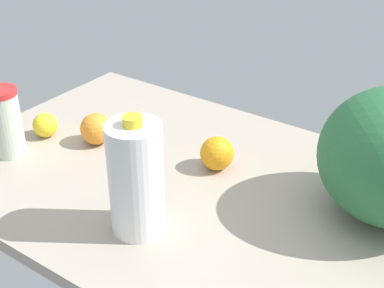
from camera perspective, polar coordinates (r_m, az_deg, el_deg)
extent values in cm
cube|color=#A39788|center=(122.47, 0.00, -4.67)|extent=(120.00, 76.00, 3.00)
cylinder|color=white|center=(102.21, -5.97, -3.77)|extent=(10.71, 10.71, 23.20)
cylinder|color=yellow|center=(95.88, -6.36, 2.46)|extent=(3.75, 3.75, 1.80)
cylinder|color=beige|center=(136.10, -19.22, 1.94)|extent=(7.66, 7.66, 15.90)
cylinder|color=red|center=(132.51, -19.84, 5.24)|extent=(7.89, 7.89, 1.40)
sphere|color=orange|center=(124.72, 2.68, -1.00)|extent=(8.00, 8.00, 8.00)
sphere|color=yellow|center=(143.70, -15.39, 1.96)|extent=(6.42, 6.42, 6.42)
sphere|color=orange|center=(137.20, -10.19, 1.60)|extent=(8.05, 8.05, 8.05)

